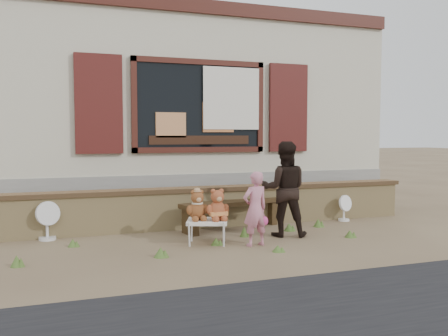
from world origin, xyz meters
name	(u,v)px	position (x,y,z in m)	size (l,w,h in m)	color
ground	(237,238)	(0.00, 0.00, 0.00)	(80.00, 80.00, 0.00)	brown
shopfront	(169,115)	(0.00, 4.49, 2.00)	(8.04, 5.13, 4.00)	gray
brick_wall	(216,206)	(0.00, 1.00, 0.34)	(7.10, 0.36, 0.67)	tan
bench	(232,208)	(0.17, 0.70, 0.33)	(1.82, 0.85, 0.46)	black
folding_chair	(207,222)	(-0.53, -0.20, 0.31)	(0.69, 0.65, 0.34)	white
teddy_bear_left	(197,205)	(-0.66, -0.16, 0.56)	(0.31, 0.27, 0.43)	brown
teddy_bear_right	(217,204)	(-0.40, -0.25, 0.56)	(0.33, 0.28, 0.45)	brown
child	(255,209)	(0.06, -0.52, 0.51)	(0.37, 0.25, 1.03)	pink
adult	(284,189)	(0.73, -0.07, 0.71)	(0.69, 0.54, 1.43)	black
fan_left	(47,220)	(-2.65, 0.80, 0.29)	(0.36, 0.25, 0.57)	silver
fan_right	(344,208)	(2.29, 0.70, 0.23)	(0.30, 0.20, 0.46)	white
grass_tufts	(230,238)	(-0.19, -0.21, 0.06)	(4.70, 1.46, 0.16)	#476528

